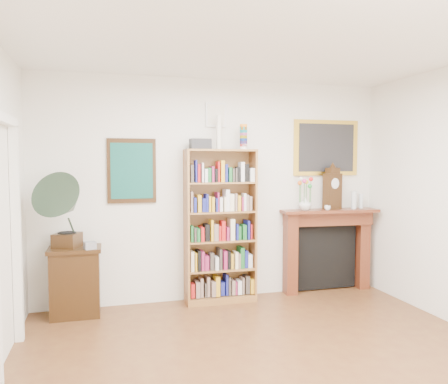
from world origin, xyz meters
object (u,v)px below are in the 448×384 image
(bookshelf, at_px, (220,217))
(teacup, at_px, (328,208))
(side_cabinet, at_px, (75,282))
(fireplace, at_px, (326,243))
(flower_vase, at_px, (305,204))
(bottle_right, at_px, (361,201))
(bottle_left, at_px, (354,200))
(gramophone, at_px, (65,206))
(cd_stack, at_px, (90,245))
(mantel_clock, at_px, (332,189))

(bookshelf, relative_size, teacup, 27.28)
(side_cabinet, bearing_deg, bookshelf, 2.14)
(side_cabinet, bearing_deg, fireplace, 2.73)
(flower_vase, height_order, bottle_right, bottle_right)
(bookshelf, bearing_deg, fireplace, 4.24)
(side_cabinet, height_order, bottle_left, bottle_left)
(bookshelf, distance_m, teacup, 1.46)
(side_cabinet, bearing_deg, teacup, 0.42)
(side_cabinet, distance_m, teacup, 3.27)
(side_cabinet, height_order, gramophone, gramophone)
(side_cabinet, xyz_separation_m, flower_vase, (2.89, 0.06, 0.81))
(cd_stack, bearing_deg, mantel_clock, 4.29)
(fireplace, height_order, mantel_clock, mantel_clock)
(mantel_clock, relative_size, bottle_left, 2.33)
(bookshelf, xyz_separation_m, cd_stack, (-1.56, -0.19, -0.24))
(fireplace, bearing_deg, teacup, -112.05)
(bookshelf, bearing_deg, gramophone, -173.66)
(bookshelf, height_order, cd_stack, bookshelf)
(bookshelf, bearing_deg, mantel_clock, 3.01)
(gramophone, relative_size, mantel_clock, 1.55)
(bookshelf, xyz_separation_m, side_cabinet, (-1.73, -0.05, -0.68))
(bookshelf, height_order, teacup, bookshelf)
(bookshelf, xyz_separation_m, fireplace, (1.52, 0.08, -0.41))
(mantel_clock, bearing_deg, bottle_right, -17.96)
(side_cabinet, xyz_separation_m, gramophone, (-0.08, -0.11, 0.88))
(fireplace, distance_m, cd_stack, 3.09)
(bottle_left, height_order, bottle_right, bottle_left)
(fireplace, height_order, bottle_right, bottle_right)
(teacup, bearing_deg, bottle_left, 8.50)
(bookshelf, distance_m, side_cabinet, 1.86)
(bookshelf, relative_size, flower_vase, 13.00)
(gramophone, xyz_separation_m, teacup, (3.27, 0.11, -0.12))
(cd_stack, distance_m, teacup, 3.03)
(side_cabinet, height_order, flower_vase, flower_vase)
(gramophone, relative_size, bottle_left, 3.60)
(gramophone, height_order, teacup, gramophone)
(bookshelf, distance_m, mantel_clock, 1.61)
(flower_vase, distance_m, teacup, 0.31)
(bottle_right, bearing_deg, bookshelf, -178.39)
(fireplace, xyz_separation_m, flower_vase, (-0.36, -0.07, 0.55))
(bookshelf, relative_size, gramophone, 2.55)
(bookshelf, distance_m, gramophone, 1.83)
(fireplace, height_order, cd_stack, fireplace)
(bookshelf, xyz_separation_m, bottle_right, (2.03, 0.06, 0.15))
(bottle_right, bearing_deg, teacup, -169.25)
(teacup, height_order, bottle_right, bottle_right)
(bottle_right, bearing_deg, cd_stack, -176.11)
(bottle_right, bearing_deg, side_cabinet, -178.34)
(bookshelf, distance_m, bottle_left, 1.89)
(fireplace, bearing_deg, mantel_clock, -23.57)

